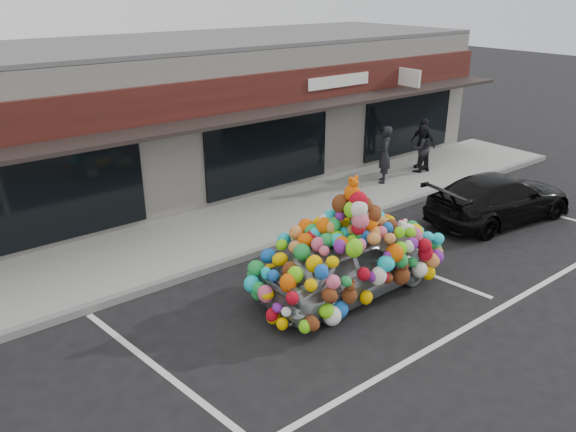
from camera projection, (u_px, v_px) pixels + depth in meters
ground at (310, 307)px, 10.93m from camera, size 90.00×90.00×0.00m
shop_building at (125, 121)px, 16.26m from camera, size 24.00×7.20×4.31m
sidewalk at (206, 236)px, 13.82m from camera, size 26.00×3.00×0.15m
kerb at (240, 258)px, 12.72m from camera, size 26.00×0.18×0.16m
parking_stripe_left at (154, 365)px, 9.26m from camera, size 0.73×4.37×0.01m
parking_stripe_mid at (400, 263)px, 12.66m from camera, size 0.73×4.37×0.01m
parking_stripe_right at (530, 209)px, 15.72m from camera, size 0.73×4.37×0.01m
lane_line at (473, 324)px, 10.38m from camera, size 14.00×0.12×0.01m
toy_car at (350, 256)px, 11.16m from camera, size 2.81×4.14×2.39m
black_sedan at (500, 198)px, 14.74m from camera, size 2.32×4.52×1.26m
pedestrian_a at (384, 155)px, 17.06m from camera, size 0.75×0.75×1.75m
pedestrian_b at (421, 148)px, 18.08m from camera, size 0.84×0.70×1.55m
pedestrian_c at (423, 144)px, 18.39m from camera, size 0.99×0.43×1.67m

